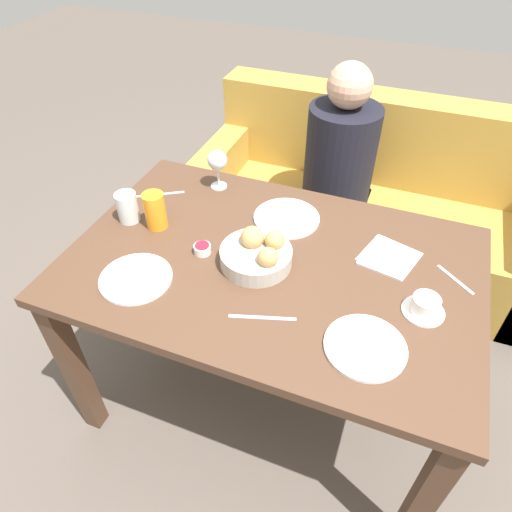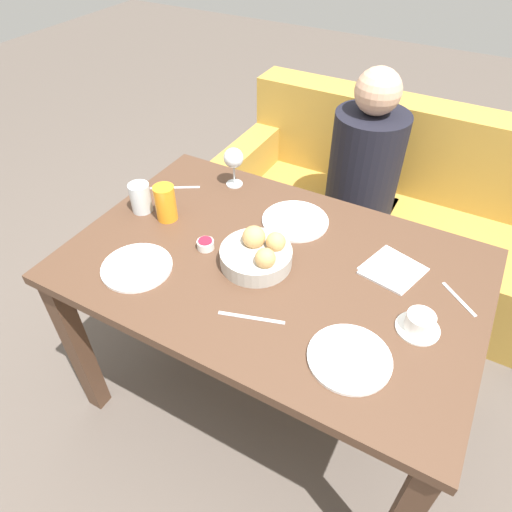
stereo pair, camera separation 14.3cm
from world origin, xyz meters
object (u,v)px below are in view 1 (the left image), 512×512
at_px(seated_person, 335,194).
at_px(plate_near_right, 365,347).
at_px(plate_near_left, 136,278).
at_px(cell_phone, 382,265).
at_px(bread_basket, 258,253).
at_px(plate_far_center, 287,218).
at_px(juice_glass, 155,211).
at_px(jam_bowl_berry, 202,249).
at_px(spoon_coffee, 455,279).
at_px(water_tumbler, 127,207).
at_px(wine_glass, 217,161).
at_px(fork_silver, 159,194).
at_px(napkin, 389,257).
at_px(knife_silver, 262,318).
at_px(coffee_cup, 425,306).
at_px(couch, 367,210).

xyz_separation_m(seated_person, plate_near_right, (0.32, -1.11, 0.29)).
relative_size(plate_near_left, cell_phone, 1.38).
bearing_deg(bread_basket, plate_near_right, -28.45).
relative_size(plate_far_center, juice_glass, 1.80).
distance_m(jam_bowl_berry, spoon_coffee, 0.80).
relative_size(water_tumbler, wine_glass, 0.70).
distance_m(spoon_coffee, cell_phone, 0.22).
distance_m(wine_glass, cell_phone, 0.72).
relative_size(seated_person, water_tumbler, 10.17).
bearing_deg(seated_person, bread_basket, -94.08).
relative_size(fork_silver, spoon_coffee, 1.45).
bearing_deg(jam_bowl_berry, spoon_coffee, 12.07).
height_order(plate_far_center, wine_glass, wine_glass).
bearing_deg(fork_silver, napkin, -2.75).
bearing_deg(plate_near_right, water_tumbler, 164.02).
height_order(bread_basket, cell_phone, bread_basket).
bearing_deg(plate_far_center, bread_basket, -93.15).
xyz_separation_m(knife_silver, napkin, (0.29, 0.39, 0.00)).
bearing_deg(coffee_cup, seated_person, 115.97).
xyz_separation_m(wine_glass, coffee_cup, (0.81, -0.38, -0.09)).
distance_m(spoon_coffee, napkin, 0.21).
distance_m(water_tumbler, spoon_coffee, 1.10).
relative_size(plate_near_left, water_tumbler, 2.05).
relative_size(juice_glass, cell_phone, 0.81).
bearing_deg(jam_bowl_berry, water_tumbler, 168.38).
height_order(wine_glass, coffee_cup, wine_glass).
relative_size(bread_basket, plate_far_center, 0.97).
distance_m(plate_far_center, cell_phone, 0.38).
distance_m(seated_person, coffee_cup, 1.08).
bearing_deg(seated_person, water_tumbler, -123.61).
xyz_separation_m(juice_glass, spoon_coffee, (0.99, 0.10, -0.06)).
distance_m(knife_silver, napkin, 0.49).
height_order(plate_near_right, coffee_cup, coffee_cup).
xyz_separation_m(wine_glass, fork_silver, (-0.19, -0.13, -0.11)).
bearing_deg(plate_near_left, plate_far_center, 53.88).
relative_size(plate_near_right, plate_far_center, 0.94).
height_order(couch, wine_glass, wine_glass).
relative_size(plate_near_left, jam_bowl_berry, 3.94).
height_order(plate_near_left, plate_far_center, same).
bearing_deg(cell_phone, coffee_cup, -46.88).
height_order(water_tumbler, wine_glass, wine_glass).
height_order(plate_near_right, napkin, plate_near_right).
bearing_deg(fork_silver, juice_glass, -61.15).
relative_size(couch, spoon_coffee, 14.79).
xyz_separation_m(couch, wine_glass, (-0.52, -0.70, 0.57)).
bearing_deg(spoon_coffee, bread_basket, -166.11).
height_order(couch, seated_person, seated_person).
relative_size(water_tumbler, coffee_cup, 0.90).
bearing_deg(seated_person, cell_phone, -68.19).
xyz_separation_m(plate_near_right, cell_phone, (-0.01, 0.34, -0.00)).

